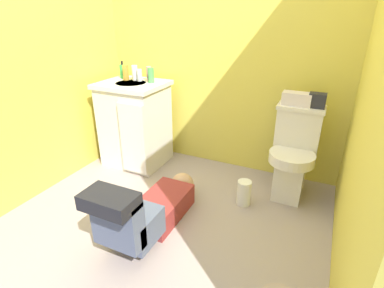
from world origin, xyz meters
name	(u,v)px	position (x,y,z in m)	size (l,w,h in m)	color
ground_plane	(171,215)	(0.00, 0.00, -0.02)	(2.79, 2.92, 0.04)	#9F8E8B
wall_back	(222,39)	(0.00, 1.00, 1.20)	(2.45, 0.08, 2.40)	#DCC949
wall_left	(31,43)	(-1.18, 0.00, 1.20)	(0.08, 1.92, 2.40)	#DCC949
toilet	(293,154)	(0.77, 0.67, 0.37)	(0.36, 0.46, 0.75)	silver
vanity_cabinet	(135,123)	(-0.73, 0.61, 0.42)	(0.60, 0.53, 0.82)	silver
faucet	(140,74)	(-0.73, 0.76, 0.87)	(0.02, 0.02, 0.10)	silver
person_plumber	(148,209)	(-0.04, -0.24, 0.18)	(0.39, 1.06, 0.52)	maroon
tissue_box	(297,99)	(0.73, 0.76, 0.80)	(0.22, 0.11, 0.10)	silver
toiletry_bag	(317,100)	(0.88, 0.76, 0.81)	(0.12, 0.09, 0.11)	#26262D
soap_dispenser	(123,71)	(-0.92, 0.74, 0.89)	(0.06, 0.06, 0.17)	green
bottle_amber	(126,73)	(-0.83, 0.68, 0.89)	(0.06, 0.06, 0.14)	gold
bottle_white	(135,73)	(-0.76, 0.71, 0.89)	(0.06, 0.06, 0.14)	white
bottle_clear	(139,75)	(-0.69, 0.69, 0.88)	(0.05, 0.05, 0.11)	silver
bottle_pink	(149,74)	(-0.62, 0.75, 0.89)	(0.05, 0.05, 0.13)	pink
bottle_green	(151,75)	(-0.56, 0.68, 0.89)	(0.06, 0.06, 0.14)	#4B9D50
paper_towel_roll	(244,193)	(0.47, 0.35, 0.10)	(0.11, 0.11, 0.21)	white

